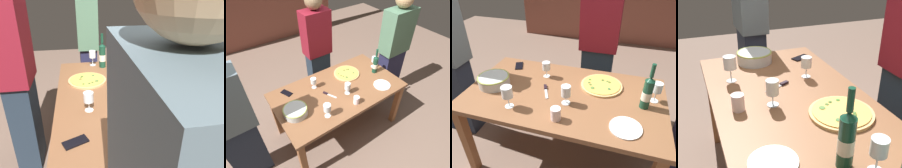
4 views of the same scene
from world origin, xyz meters
The scene contains 15 objects.
ground_plane centered at (0.00, 0.00, 0.00)m, with size 8.00×8.00×0.00m, color #7B6153.
dining_table centered at (0.00, 0.00, 0.66)m, with size 1.60×0.90×0.75m.
pizza centered at (0.28, 0.19, 0.76)m, with size 0.35×0.35×0.03m.
serving_bowl centered at (-0.61, -0.06, 0.80)m, with size 0.27×0.27×0.09m.
wine_bottle centered at (0.62, 0.00, 0.88)m, with size 0.07×0.07×0.36m.
wine_glass_near_pizza centered at (-0.34, -0.29, 0.88)m, with size 0.08×0.08×0.17m.
wine_glass_by_bottle centered at (-0.23, 0.20, 0.85)m, with size 0.07×0.07×0.14m.
wine_glass_far_left centered at (0.70, 0.10, 0.87)m, with size 0.07×0.07×0.16m.
wine_glass_far_right centered at (0.05, -0.12, 0.85)m, with size 0.07×0.07×0.15m.
cup_amber centered at (0.04, -0.32, 0.80)m, with size 0.07×0.07×0.09m, color white.
side_plate centered at (0.51, -0.27, 0.76)m, with size 0.22×0.22×0.01m, color white.
cell_phone centered at (-0.56, 0.31, 0.76)m, with size 0.07×0.14×0.01m, color black.
pizza_knife centered at (-0.16, -0.01, 0.76)m, with size 0.10×0.18×0.02m.
person_guest_left centered at (0.16, 0.75, 0.88)m, with size 0.38×0.24×1.72m.
person_guest_right centered at (1.13, 0.13, 0.88)m, with size 0.45×0.24×1.73m.
Camera 1 is at (-1.55, 0.26, 1.58)m, focal length 34.38 mm.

